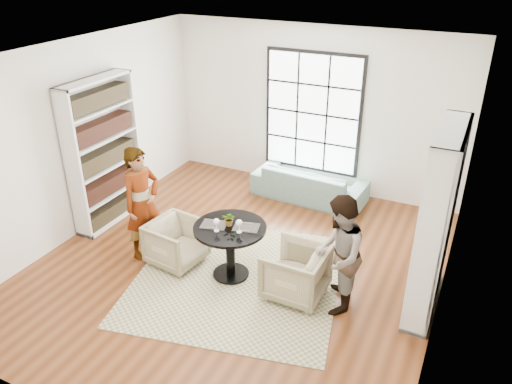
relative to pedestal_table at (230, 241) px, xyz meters
The scene contains 16 objects.
ground 0.63m from the pedestal_table, 95.46° to the left, with size 6.00×6.00×0.00m, color brown.
room_shell 1.05m from the pedestal_table, 91.78° to the left, with size 6.00×6.01×6.00m.
rug 0.58m from the pedestal_table, 19.63° to the right, with size 2.78×2.78×0.01m, color tan.
pedestal_table is the anchor object (origin of this frame).
sofa 2.73m from the pedestal_table, 86.58° to the left, with size 2.04×0.80×0.60m, color gray.
armchair_left 0.89m from the pedestal_table, behind, with size 0.71×0.74×0.67m, color tan.
armchair_right 0.99m from the pedestal_table, ahead, with size 0.76×0.78×0.71m, color tan.
person_left 1.44m from the pedestal_table, behind, with size 0.62×0.41×1.71m, color gray.
person_right 1.53m from the pedestal_table, ahead, with size 0.76×0.60×1.57m, color gray.
placemat_left 0.32m from the pedestal_table, 167.86° to the right, with size 0.34×0.26×0.01m, color black.
placemat_right 0.32m from the pedestal_table, 21.07° to the left, with size 0.34×0.26×0.01m, color black.
cutlery_left 0.32m from the pedestal_table, 167.86° to the right, with size 0.14×0.22×0.01m, color silver, non-canonical shape.
cutlery_right 0.32m from the pedestal_table, 21.07° to the left, with size 0.14×0.22×0.01m, color silver, non-canonical shape.
wine_glass_left 0.41m from the pedestal_table, 121.64° to the right, with size 0.08×0.08×0.19m.
wine_glass_right 0.41m from the pedestal_table, 21.86° to the right, with size 0.09×0.09×0.19m.
flower_centerpiece 0.32m from the pedestal_table, 122.46° to the left, with size 0.18×0.16×0.20m, color gray.
Camera 1 is at (2.85, -5.32, 4.24)m, focal length 35.00 mm.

